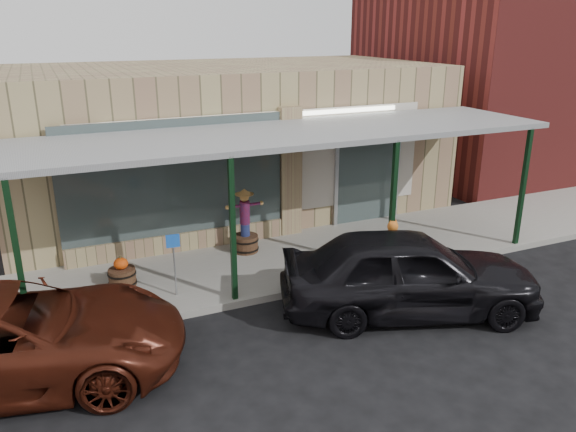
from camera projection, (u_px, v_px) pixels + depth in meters
name	position (u px, v px, depth m)	size (l,w,h in m)	color
ground	(370.00, 338.00, 9.97)	(120.00, 120.00, 0.00)	black
sidewalk	(288.00, 260.00, 13.06)	(40.00, 3.20, 0.15)	gray
storefront	(225.00, 140.00, 16.35)	(12.00, 6.25, 4.20)	tan
awning	(289.00, 136.00, 12.07)	(12.00, 3.00, 3.04)	gray
block_buildings_near	(275.00, 76.00, 17.47)	(61.00, 8.00, 8.00)	maroon
barrel_scarecrow	(245.00, 231.00, 13.22)	(0.93, 0.72, 1.55)	#523621
barrel_pumpkin	(122.00, 275.00, 11.57)	(0.73, 0.73, 0.65)	#523621
handicap_sign	(174.00, 256.00, 10.96)	(0.27, 0.04, 1.29)	gray
parked_sedan	(409.00, 273.00, 10.63)	(5.22, 3.46, 1.65)	black
car_maroon	(5.00, 338.00, 8.55)	(2.49, 5.41, 1.50)	#47190E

